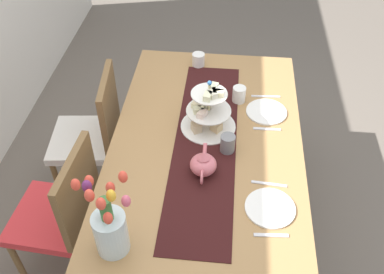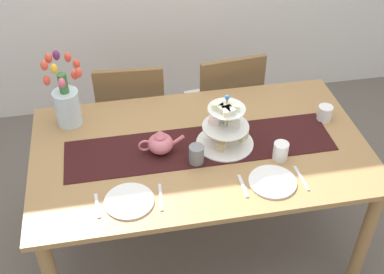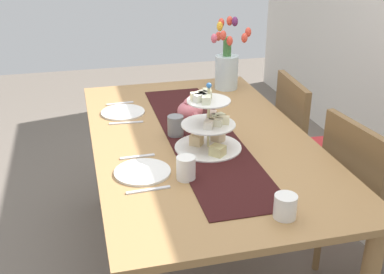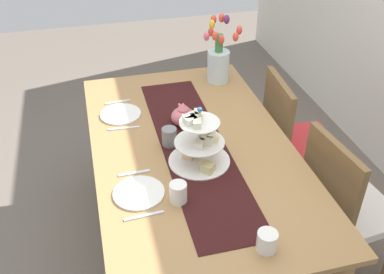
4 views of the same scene
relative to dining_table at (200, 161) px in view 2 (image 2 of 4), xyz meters
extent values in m
plane|color=#6B6056|center=(0.00, 0.00, -0.68)|extent=(8.00, 8.00, 0.00)
cube|color=#A37747|center=(0.00, 0.00, 0.08)|extent=(1.74, 1.01, 0.03)
cylinder|color=#A37747|center=(0.80, -0.43, -0.30)|extent=(0.07, 0.07, 0.75)
cylinder|color=#A37747|center=(-0.80, 0.43, -0.30)|extent=(0.07, 0.07, 0.75)
cylinder|color=#A37747|center=(0.80, 0.43, -0.30)|extent=(0.07, 0.07, 0.75)
cylinder|color=brown|center=(-0.11, 0.97, -0.47)|extent=(0.04, 0.04, 0.41)
cylinder|color=brown|center=(-0.47, 0.99, -0.47)|extent=(0.04, 0.04, 0.41)
cylinder|color=brown|center=(-0.14, 0.61, -0.47)|extent=(0.04, 0.04, 0.41)
cylinder|color=brown|center=(-0.50, 0.64, -0.47)|extent=(0.04, 0.04, 0.41)
cube|color=red|center=(-0.30, 0.80, -0.24)|extent=(0.45, 0.45, 0.05)
cube|color=brown|center=(-0.32, 0.61, 0.01)|extent=(0.42, 0.07, 0.45)
cylinder|color=brown|center=(0.47, 1.00, -0.47)|extent=(0.04, 0.04, 0.41)
cylinder|color=brown|center=(0.11, 0.96, -0.47)|extent=(0.04, 0.04, 0.41)
cylinder|color=brown|center=(0.51, 0.64, -0.47)|extent=(0.04, 0.04, 0.41)
cylinder|color=brown|center=(0.15, 0.60, -0.47)|extent=(0.04, 0.04, 0.41)
cube|color=silver|center=(0.31, 0.80, -0.24)|extent=(0.46, 0.46, 0.05)
cube|color=brown|center=(0.33, 0.61, 0.01)|extent=(0.42, 0.08, 0.45)
cube|color=black|center=(0.00, 0.01, 0.10)|extent=(1.39, 0.32, 0.00)
cylinder|color=beige|center=(0.13, 0.00, 0.24)|extent=(0.01, 0.01, 0.28)
cylinder|color=white|center=(0.13, 0.00, 0.11)|extent=(0.30, 0.30, 0.01)
cylinder|color=white|center=(0.13, 0.00, 0.22)|extent=(0.24, 0.24, 0.01)
cylinder|color=white|center=(0.13, 0.00, 0.33)|extent=(0.19, 0.19, 0.01)
cube|color=#DBCF89|center=(0.22, 0.02, 0.13)|extent=(0.08, 0.08, 0.04)
cube|color=beige|center=(0.08, 0.06, 0.14)|extent=(0.07, 0.07, 0.05)
cube|color=#E1C18B|center=(0.10, -0.05, 0.13)|extent=(0.07, 0.07, 0.05)
cube|color=silver|center=(0.17, -0.01, 0.24)|extent=(0.07, 0.06, 0.03)
cube|color=beige|center=(0.15, 0.03, 0.24)|extent=(0.06, 0.07, 0.03)
cube|color=#F3E9BB|center=(0.14, 0.06, 0.24)|extent=(0.05, 0.07, 0.03)
cube|color=beige|center=(0.11, 0.05, 0.24)|extent=(0.05, 0.06, 0.03)
cube|color=#F3D7C6|center=(0.07, 0.03, 0.24)|extent=(0.07, 0.06, 0.03)
cube|color=#EAE9BB|center=(0.08, 0.01, 0.35)|extent=(0.06, 0.05, 0.03)
cube|color=beige|center=(0.11, -0.02, 0.35)|extent=(0.07, 0.06, 0.03)
cube|color=#F3E8B7|center=(0.11, -0.05, 0.35)|extent=(0.04, 0.06, 0.03)
cube|color=silver|center=(0.13, -0.04, 0.35)|extent=(0.05, 0.07, 0.03)
cube|color=#E6E9C2|center=(0.16, -0.02, 0.35)|extent=(0.06, 0.05, 0.03)
sphere|color=#3370B7|center=(0.13, 0.00, 0.40)|extent=(0.02, 0.02, 0.02)
ellipsoid|color=#D66B75|center=(-0.21, 0.00, 0.15)|extent=(0.13, 0.13, 0.10)
cone|color=#D66B75|center=(-0.21, 0.00, 0.22)|extent=(0.06, 0.06, 0.04)
cylinder|color=#D66B75|center=(-0.12, 0.00, 0.16)|extent=(0.07, 0.02, 0.06)
torus|color=#D66B75|center=(-0.29, 0.00, 0.15)|extent=(0.07, 0.01, 0.07)
cylinder|color=silver|center=(-0.66, 0.34, 0.20)|extent=(0.14, 0.14, 0.20)
cylinder|color=#3D7538|center=(-0.66, 0.34, 0.35)|extent=(0.05, 0.05, 0.12)
ellipsoid|color=#EF4C38|center=(-0.60, 0.33, 0.40)|extent=(0.04, 0.04, 0.06)
ellipsoid|color=#EF4C38|center=(-0.59, 0.41, 0.42)|extent=(0.04, 0.04, 0.06)
ellipsoid|color=#EF4C38|center=(-0.63, 0.45, 0.44)|extent=(0.04, 0.04, 0.06)
ellipsoid|color=#6B2860|center=(-0.68, 0.38, 0.50)|extent=(0.04, 0.04, 0.06)
ellipsoid|color=#EF4C38|center=(-0.71, 0.36, 0.50)|extent=(0.04, 0.04, 0.06)
ellipsoid|color=#EF4C38|center=(-0.73, 0.32, 0.48)|extent=(0.04, 0.04, 0.06)
ellipsoid|color=#EF4C38|center=(-0.74, 0.30, 0.40)|extent=(0.04, 0.04, 0.06)
ellipsoid|color=yellow|center=(-0.69, 0.30, 0.47)|extent=(0.04, 0.04, 0.06)
ellipsoid|color=#E5607A|center=(-0.66, 0.25, 0.41)|extent=(0.04, 0.04, 0.06)
ellipsoid|color=#EF4C38|center=(-0.57, 0.28, 0.44)|extent=(0.04, 0.04, 0.06)
cylinder|color=white|center=(0.72, 0.11, 0.14)|extent=(0.08, 0.08, 0.08)
cylinder|color=white|center=(-0.40, -0.32, 0.10)|extent=(0.23, 0.23, 0.01)
cube|color=silver|center=(-0.54, -0.32, 0.10)|extent=(0.03, 0.15, 0.01)
cube|color=silver|center=(-0.25, -0.32, 0.10)|extent=(0.03, 0.17, 0.01)
cylinder|color=white|center=(0.29, -0.32, 0.10)|extent=(0.23, 0.23, 0.01)
cube|color=silver|center=(0.14, -0.32, 0.10)|extent=(0.02, 0.15, 0.01)
cube|color=silver|center=(0.43, -0.32, 0.10)|extent=(0.02, 0.17, 0.01)
cylinder|color=slate|center=(-0.04, -0.11, 0.15)|extent=(0.08, 0.08, 0.09)
cylinder|color=white|center=(0.38, -0.16, 0.15)|extent=(0.08, 0.08, 0.09)
camera|label=1|loc=(-1.63, -0.09, 1.68)|focal=40.47mm
camera|label=2|loc=(-0.40, -1.90, 1.75)|focal=45.91mm
camera|label=3|loc=(2.01, -0.54, 1.04)|focal=45.26mm
camera|label=4|loc=(1.77, -0.45, 1.43)|focal=41.39mm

